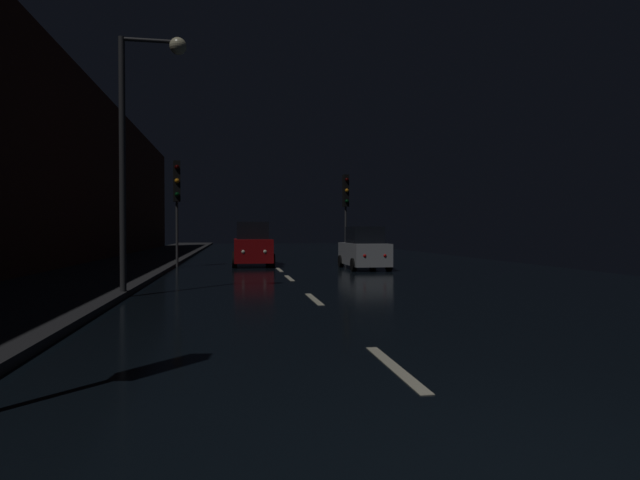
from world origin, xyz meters
name	(u,v)px	position (x,y,z in m)	size (l,w,h in m)	color
ground	(271,263)	(0.00, 24.50, -0.01)	(26.18, 84.00, 0.02)	black
sidewalk_left	(137,263)	(-6.89, 24.50, 0.07)	(4.40, 84.00, 0.15)	#28282B
building_facade_left	(60,162)	(-9.49, 21.00, 4.72)	(0.80, 63.00, 9.44)	#472319
lane_centerline	(291,280)	(0.00, 14.71, 0.01)	(0.16, 25.67, 0.01)	beige
traffic_light_far_right	(346,198)	(4.60, 26.57, 3.68)	(0.36, 0.48, 5.04)	#38383A
traffic_light_far_left	(177,190)	(-4.59, 21.59, 3.63)	(0.36, 0.48, 4.98)	#38383A
streetlamp_overhead	(142,122)	(-4.31, 10.71, 4.51)	(1.70, 0.44, 6.74)	#2D2D30
car_approaching_headlights	(252,246)	(-1.06, 22.34, 0.98)	(1.97, 4.26, 2.15)	maroon
car_parked_right_far	(364,250)	(3.79, 19.18, 0.87)	(1.74, 3.77, 1.90)	#A5A8AD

